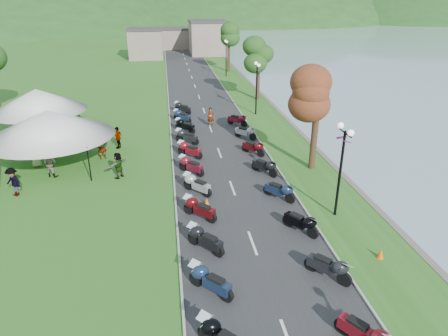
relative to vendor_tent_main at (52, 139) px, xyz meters
name	(u,v)px	position (x,y,z in m)	size (l,w,h in m)	color
road	(204,111)	(11.60, 12.86, -1.99)	(7.00, 120.00, 0.02)	#2F2F31
hills_backdrop	(170,19)	(11.60, 172.86, -2.00)	(360.00, 120.00, 76.00)	#285621
far_building	(172,40)	(9.60, 57.86, 0.50)	(18.00, 16.00, 5.00)	gray
moto_row_left	(200,209)	(9.31, -8.47, -1.45)	(2.60, 43.51, 1.10)	#331411
moto_row_right	(289,205)	(14.11, -8.71, -1.45)	(2.60, 34.67, 1.10)	#331411
vendor_tent_main	(52,139)	(0.00, 0.00, 0.00)	(5.58, 5.58, 4.00)	silver
vendor_tent_side	(40,113)	(-2.58, 6.90, 0.00)	(5.04, 5.04, 4.00)	silver
tree_lakeside	(317,113)	(17.50, -2.86, 1.92)	(2.82, 2.82, 7.84)	#2A581D
pedestrian_a	(103,158)	(3.05, 1.01, -2.00)	(0.65, 0.48, 1.78)	slate
pedestrian_b	(53,176)	(0.12, -1.67, -2.00)	(0.91, 0.50, 1.87)	slate
pedestrian_c	(16,195)	(-1.35, -4.24, -2.00)	(1.15, 0.48, 1.78)	slate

